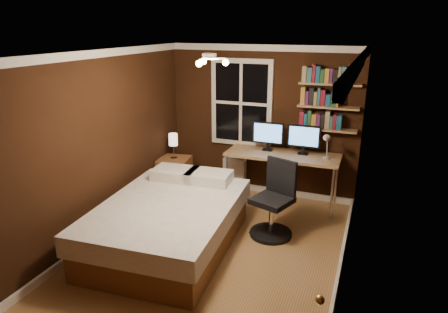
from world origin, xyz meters
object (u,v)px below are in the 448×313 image
(bedside_lamp, at_px, (173,146))
(desk, at_px, (283,157))
(monitor_left, at_px, (268,136))
(radiator, at_px, (235,174))
(nightstand, at_px, (175,176))
(monitor_right, at_px, (304,140))
(bed, at_px, (169,223))
(desk_lamp, at_px, (327,146))
(office_chair, at_px, (274,207))

(bedside_lamp, distance_m, desk, 1.84)
(monitor_left, bearing_deg, radiator, 165.79)
(nightstand, bearing_deg, bedside_lamp, 0.00)
(bedside_lamp, height_order, monitor_left, monitor_left)
(monitor_left, distance_m, monitor_right, 0.58)
(nightstand, bearing_deg, bed, -73.07)
(bedside_lamp, distance_m, radiator, 1.19)
(bed, bearing_deg, monitor_left, 64.03)
(bedside_lamp, bearing_deg, monitor_left, 12.66)
(bedside_lamp, bearing_deg, desk_lamp, 3.96)
(bedside_lamp, bearing_deg, office_chair, -22.20)
(desk, xyz_separation_m, monitor_right, (0.30, 0.09, 0.29))
(nightstand, relative_size, office_chair, 0.59)
(radiator, bearing_deg, office_chair, -51.43)
(monitor_left, bearing_deg, office_chair, -69.97)
(monitor_left, height_order, monitor_right, same)
(radiator, height_order, office_chair, office_chair)
(nightstand, height_order, desk, desk)
(radiator, height_order, desk, desk)
(nightstand, bearing_deg, desk_lamp, -4.66)
(desk_lamp, bearing_deg, monitor_right, 155.18)
(nightstand, distance_m, monitor_left, 1.76)
(radiator, height_order, desk_lamp, desk_lamp)
(monitor_right, bearing_deg, office_chair, -97.85)
(desk_lamp, bearing_deg, radiator, 168.11)
(radiator, distance_m, desk, 1.06)
(bedside_lamp, relative_size, monitor_left, 0.85)
(desk, distance_m, desk_lamp, 0.74)
(radiator, distance_m, office_chair, 1.67)
(monitor_left, xyz_separation_m, desk_lamp, (0.95, -0.17, -0.01))
(bed, relative_size, desk_lamp, 5.39)
(desk, bearing_deg, radiator, 164.63)
(radiator, distance_m, desk_lamp, 1.79)
(radiator, xyz_separation_m, office_chair, (1.04, -1.30, 0.12))
(bed, bearing_deg, bedside_lamp, 111.62)
(nightstand, bearing_deg, desk, -0.57)
(bedside_lamp, height_order, desk, bedside_lamp)
(radiator, bearing_deg, nightstand, -151.30)
(monitor_left, relative_size, monitor_right, 1.00)
(radiator, xyz_separation_m, monitor_left, (0.62, -0.16, 0.79))
(desk_lamp, relative_size, office_chair, 0.41)
(bed, distance_m, radiator, 2.10)
(monitor_left, relative_size, desk_lamp, 1.16)
(nightstand, xyz_separation_m, monitor_left, (1.54, 0.35, 0.77))
(office_chair, bearing_deg, monitor_right, 101.57)
(bed, distance_m, desk, 2.18)
(radiator, bearing_deg, monitor_right, -7.49)
(office_chair, bearing_deg, bed, -127.32)
(bedside_lamp, height_order, office_chair, same)
(bed, bearing_deg, radiator, 81.66)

